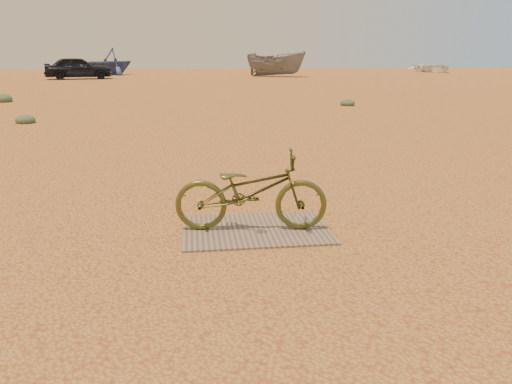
{
  "coord_description": "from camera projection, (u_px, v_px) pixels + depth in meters",
  "views": [
    {
      "loc": [
        -0.91,
        -5.43,
        1.84
      ],
      "look_at": [
        -0.25,
        -0.4,
        0.43
      ],
      "focal_mm": 35.0,
      "sensor_mm": 36.0,
      "label": 1
    }
  ],
  "objects": [
    {
      "name": "plywood_board",
      "position": [
        256.0,
        230.0,
        5.38
      ],
      "size": [
        1.58,
        1.08,
        0.02
      ],
      "primitive_type": "cube",
      "color": "#856E55",
      "rests_on": "ground"
    },
    {
      "name": "kale_a",
      "position": [
        26.0,
        123.0,
        13.69
      ],
      "size": [
        0.53,
        0.53,
        0.29
      ],
      "primitive_type": "ellipsoid",
      "color": "#506343",
      "rests_on": "ground"
    },
    {
      "name": "boat_far_right",
      "position": [
        434.0,
        67.0,
        50.88
      ],
      "size": [
        4.42,
        5.74,
        1.1
      ],
      "primitive_type": "imported",
      "rotation": [
        0.0,
        0.0,
        0.12
      ],
      "color": "white",
      "rests_on": "ground"
    },
    {
      "name": "kale_b",
      "position": [
        347.0,
        106.0,
        18.27
      ],
      "size": [
        0.54,
        0.54,
        0.3
      ],
      "primitive_type": "ellipsoid",
      "color": "#506343",
      "rests_on": "ground"
    },
    {
      "name": "kale_c",
      "position": [
        3.0,
        102.0,
        19.61
      ],
      "size": [
        0.75,
        0.75,
        0.41
      ],
      "primitive_type": "ellipsoid",
      "color": "#506343",
      "rests_on": "ground"
    },
    {
      "name": "bicycle",
      "position": [
        251.0,
        191.0,
        5.25
      ],
      "size": [
        1.66,
        0.74,
        0.84
      ],
      "primitive_type": "imported",
      "rotation": [
        0.0,
        0.0,
        1.46
      ],
      "color": "#494D1F",
      "rests_on": "plywood_board"
    },
    {
      "name": "boat_far_left",
      "position": [
        110.0,
        61.0,
        43.75
      ],
      "size": [
        5.81,
        5.81,
        2.32
      ],
      "primitive_type": "imported",
      "rotation": [
        0.0,
        0.0,
        -0.79
      ],
      "color": "#344677",
      "rests_on": "ground"
    },
    {
      "name": "ground",
      "position": [
        273.0,
        218.0,
        5.8
      ],
      "size": [
        120.0,
        120.0,
        0.0
      ],
      "primitive_type": "plane",
      "color": "gold",
      "rests_on": "ground"
    },
    {
      "name": "car",
      "position": [
        78.0,
        68.0,
        36.92
      ],
      "size": [
        5.01,
        2.7,
        1.62
      ],
      "primitive_type": "imported",
      "rotation": [
        0.0,
        0.0,
        1.74
      ],
      "color": "black",
      "rests_on": "ground"
    },
    {
      "name": "boat_mid_right",
      "position": [
        276.0,
        64.0,
        40.81
      ],
      "size": [
        5.43,
        4.47,
        2.01
      ],
      "primitive_type": "imported",
      "rotation": [
        0.0,
        0.0,
        1.0
      ],
      "color": "slate",
      "rests_on": "ground"
    }
  ]
}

